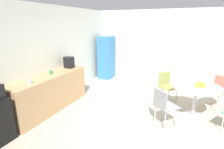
# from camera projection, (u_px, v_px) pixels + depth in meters

# --- Properties ---
(ground_plane) EXTENTS (6.00, 6.00, 0.00)m
(ground_plane) POSITION_uv_depth(u_px,v_px,m) (158.00, 122.00, 3.98)
(ground_plane) COLOR #B2A893
(wall_back) EXTENTS (6.00, 0.10, 2.60)m
(wall_back) POSITION_uv_depth(u_px,v_px,m) (50.00, 55.00, 4.81)
(wall_back) COLOR silver
(wall_back) RESTS_ON ground_plane
(wall_side_right) EXTENTS (0.10, 6.00, 2.60)m
(wall_side_right) POSITION_uv_depth(u_px,v_px,m) (177.00, 48.00, 6.23)
(wall_side_right) COLOR silver
(wall_side_right) RESTS_ON ground_plane
(counter_block) EXTENTS (2.27, 0.60, 0.90)m
(counter_block) POSITION_uv_depth(u_px,v_px,m) (50.00, 92.00, 4.49)
(counter_block) COLOR tan
(counter_block) RESTS_ON ground_plane
(locker_cabinet) EXTENTS (0.60, 0.50, 1.64)m
(locker_cabinet) POSITION_uv_depth(u_px,v_px,m) (106.00, 58.00, 6.99)
(locker_cabinet) COLOR #3372B2
(locker_cabinet) RESTS_ON ground_plane
(round_table) EXTENTS (1.09, 1.09, 0.75)m
(round_table) POSITION_uv_depth(u_px,v_px,m) (196.00, 92.00, 4.09)
(round_table) COLOR silver
(round_table) RESTS_ON ground_plane
(chair_coral) EXTENTS (0.58, 0.58, 0.83)m
(chair_coral) POSITION_uv_depth(u_px,v_px,m) (219.00, 88.00, 4.58)
(chair_coral) COLOR silver
(chair_coral) RESTS_ON ground_plane
(chair_olive) EXTENTS (0.59, 0.59, 0.83)m
(chair_olive) POSITION_uv_depth(u_px,v_px,m) (166.00, 83.00, 4.94)
(chair_olive) COLOR silver
(chair_olive) RESTS_ON ground_plane
(chair_gray) EXTENTS (0.59, 0.59, 0.83)m
(chair_gray) POSITION_uv_depth(u_px,v_px,m) (163.00, 103.00, 3.71)
(chair_gray) COLOR silver
(chair_gray) RESTS_ON ground_plane
(fruit_bowl) EXTENTS (0.24, 0.24, 0.11)m
(fruit_bowl) POSITION_uv_depth(u_px,v_px,m) (200.00, 85.00, 4.02)
(fruit_bowl) COLOR gold
(fruit_bowl) RESTS_ON round_table
(mug_white) EXTENTS (0.13, 0.08, 0.09)m
(mug_white) POSITION_uv_depth(u_px,v_px,m) (51.00, 72.00, 4.45)
(mug_white) COLOR #338C59
(mug_white) RESTS_ON counter_block
(mug_green) EXTENTS (0.13, 0.08, 0.09)m
(mug_green) POSITION_uv_depth(u_px,v_px,m) (29.00, 81.00, 3.76)
(mug_green) COLOR white
(mug_green) RESTS_ON counter_block
(coffee_maker) EXTENTS (0.20, 0.24, 0.32)m
(coffee_maker) POSITION_uv_depth(u_px,v_px,m) (69.00, 62.00, 5.05)
(coffee_maker) COLOR black
(coffee_maker) RESTS_ON counter_block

